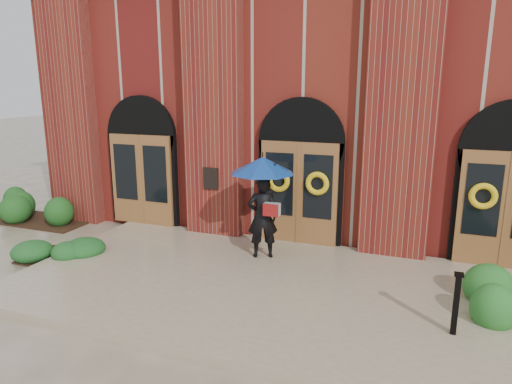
% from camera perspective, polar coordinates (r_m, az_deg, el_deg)
% --- Properties ---
extents(ground, '(90.00, 90.00, 0.00)m').
position_cam_1_polar(ground, '(9.16, 0.54, -12.44)').
color(ground, tan).
rests_on(ground, ground).
extents(landing, '(10.00, 5.30, 0.15)m').
position_cam_1_polar(landing, '(9.26, 0.87, -11.64)').
color(landing, tan).
rests_on(landing, ground).
extents(church_building, '(16.20, 12.53, 7.00)m').
position_cam_1_polar(church_building, '(16.78, 11.14, 11.43)').
color(church_building, maroon).
rests_on(church_building, ground).
extents(man_with_umbrella, '(1.91, 1.91, 2.30)m').
position_cam_1_polar(man_with_umbrella, '(10.05, 0.84, 0.54)').
color(man_with_umbrella, black).
rests_on(man_with_umbrella, landing).
extents(metal_post, '(0.14, 0.14, 1.02)m').
position_cam_1_polar(metal_post, '(7.90, 23.73, -12.53)').
color(metal_post, black).
rests_on(metal_post, landing).
extents(hedge_wall_left, '(3.14, 1.26, 0.81)m').
position_cam_1_polar(hedge_wall_left, '(15.13, -25.98, -1.74)').
color(hedge_wall_left, '#1A4818').
rests_on(hedge_wall_left, ground).
extents(hedge_front_left, '(1.26, 1.08, 0.45)m').
position_cam_1_polar(hedge_front_left, '(11.71, -23.77, -6.59)').
color(hedge_front_left, '#194B1C').
rests_on(hedge_front_left, ground).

